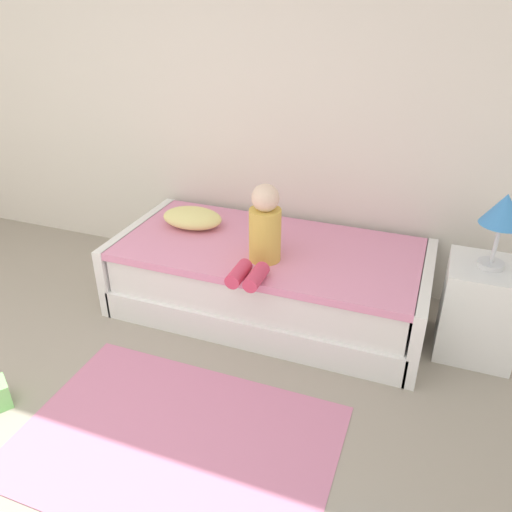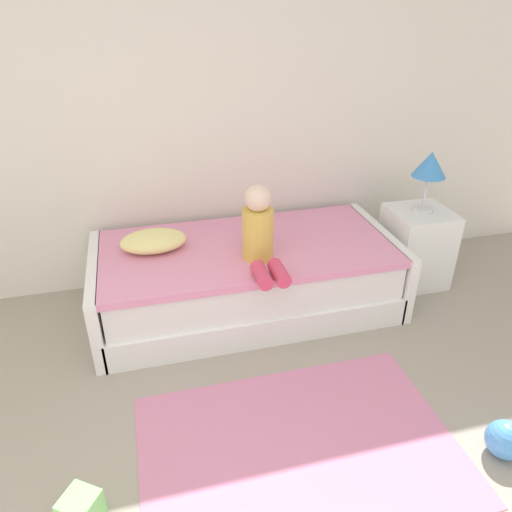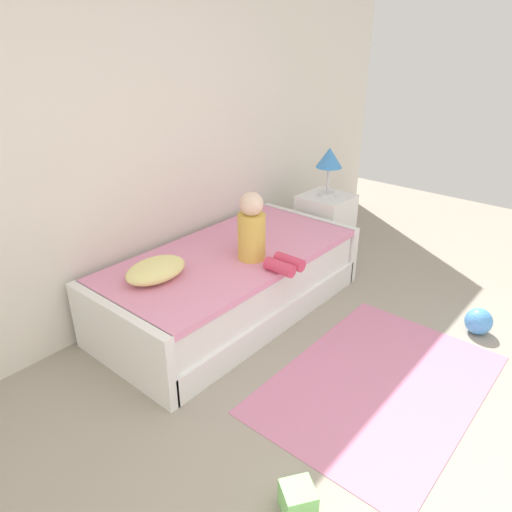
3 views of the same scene
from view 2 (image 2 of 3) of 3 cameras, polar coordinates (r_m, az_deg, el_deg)
The scene contains 9 objects.
wall_rear at distance 3.52m, azimuth -15.04°, elevation 18.27°, with size 7.20×0.10×2.90m, color silver.
bed at distance 3.45m, azimuth -1.04°, elevation -2.47°, with size 2.11×1.00×0.50m.
nightstand at distance 3.94m, azimuth 18.32°, elevation 1.06°, with size 0.44×0.44×0.60m, color white.
table_lamp at distance 3.70m, azimuth 19.84°, elevation 9.80°, with size 0.24×0.24×0.45m.
child_figure at distance 3.05m, azimuth 0.51°, elevation 2.81°, with size 0.20×0.51×0.50m.
pillow at distance 3.32m, azimuth -11.95°, elevation 1.76°, with size 0.44×0.30×0.13m, color #F2E58C.
toy_ball at distance 2.84m, azimuth 27.37°, elevation -18.65°, with size 0.19×0.19×0.19m, color #4C99E5.
area_rug at distance 2.65m, azimuth 5.19°, elevation -21.55°, with size 1.60×1.10×0.01m, color pink.
toy_block at distance 2.48m, azimuth -19.86°, elevation -26.23°, with size 0.15×0.15×0.15m, color #7FD872.
Camera 2 is at (-0.00, -0.87, 2.05)m, focal length 33.95 mm.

